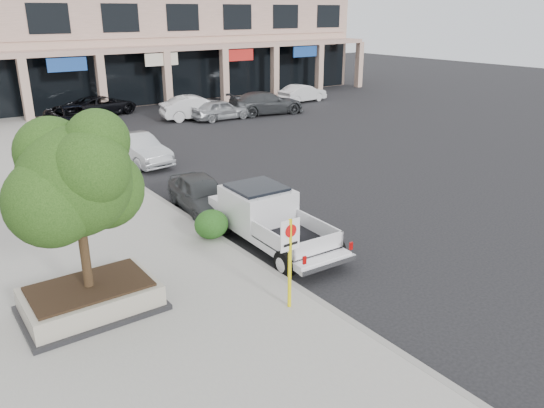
{
  "coord_description": "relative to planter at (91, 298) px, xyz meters",
  "views": [
    {
      "loc": [
        -9.3,
        -10.51,
        6.98
      ],
      "look_at": [
        -0.67,
        1.5,
        1.57
      ],
      "focal_mm": 35.0,
      "sensor_mm": 36.0,
      "label": 1
    }
  ],
  "objects": [
    {
      "name": "hedge",
      "position": [
        4.52,
        2.11,
        0.14
      ],
      "size": [
        1.1,
        0.99,
        0.93
      ],
      "primitive_type": "ellipsoid",
      "color": "#204313",
      "rests_on": "sidewalk"
    },
    {
      "name": "lot_car_f",
      "position": [
        24.3,
        22.08,
        0.22
      ],
      "size": [
        4.36,
        1.91,
        1.39
      ],
      "primitive_type": "imported",
      "rotation": [
        0.0,
        0.0,
        1.68
      ],
      "color": "silver",
      "rests_on": "ground"
    },
    {
      "name": "curb_car_c",
      "position": [
        6.05,
        16.66,
        0.19
      ],
      "size": [
        2.36,
        4.79,
        1.34
      ],
      "primitive_type": "imported",
      "rotation": [
        0.0,
        0.0,
        -0.11
      ],
      "color": "silver",
      "rests_on": "ground"
    },
    {
      "name": "planter_tree",
      "position": [
        0.13,
        0.15,
        2.94
      ],
      "size": [
        2.9,
        2.55,
        4.0
      ],
      "color": "black",
      "rests_on": "planter"
    },
    {
      "name": "pickup_truck",
      "position": [
        5.97,
        0.7,
        0.39
      ],
      "size": [
        2.23,
        5.58,
        1.73
      ],
      "primitive_type": null,
      "rotation": [
        0.0,
        0.0,
        -0.03
      ],
      "color": "silver",
      "rests_on": "ground"
    },
    {
      "name": "lot_car_c",
      "position": [
        18.8,
        19.38,
        0.32
      ],
      "size": [
        5.76,
        3.13,
        1.59
      ],
      "primitive_type": "imported",
      "rotation": [
        0.0,
        0.0,
        1.4
      ],
      "color": "#303235",
      "rests_on": "ground"
    },
    {
      "name": "no_parking_sign",
      "position": [
        3.99,
        -2.65,
        1.16
      ],
      "size": [
        0.55,
        0.09,
        2.3
      ],
      "color": "yellow",
      "rests_on": "sidewalk"
    },
    {
      "name": "curb_car_b",
      "position": [
        6.23,
        12.28,
        0.24
      ],
      "size": [
        2.04,
        4.51,
        1.44
      ],
      "primitive_type": "imported",
      "rotation": [
        0.0,
        0.0,
        0.12
      ],
      "color": "#B0B3B8",
      "rests_on": "ground"
    },
    {
      "name": "lot_car_e",
      "position": [
        14.33,
        21.87,
        0.18
      ],
      "size": [
        3.98,
        1.84,
        1.32
      ],
      "primitive_type": "imported",
      "rotation": [
        0.0,
        0.0,
        1.65
      ],
      "color": "#95969C",
      "rests_on": "ground"
    },
    {
      "name": "lot_car_d",
      "position": [
        9.09,
        25.69,
        0.22
      ],
      "size": [
        5.48,
        3.61,
        1.4
      ],
      "primitive_type": "imported",
      "rotation": [
        0.0,
        0.0,
        1.85
      ],
      "color": "black",
      "rests_on": "ground"
    },
    {
      "name": "planter",
      "position": [
        0.0,
        0.0,
        0.0
      ],
      "size": [
        3.2,
        2.2,
        0.68
      ],
      "color": "black",
      "rests_on": "sidewalk"
    },
    {
      "name": "curb_car_d",
      "position": [
        6.13,
        22.12,
        0.25
      ],
      "size": [
        2.76,
        5.39,
        1.46
      ],
      "primitive_type": "imported",
      "rotation": [
        0.0,
        0.0,
        0.07
      ],
      "color": "black",
      "rests_on": "ground"
    },
    {
      "name": "lot_car_a",
      "position": [
        15.1,
        19.45,
        0.22
      ],
      "size": [
        4.09,
        1.73,
        1.38
      ],
      "primitive_type": "imported",
      "rotation": [
        0.0,
        0.0,
        1.55
      ],
      "color": "#989BA0",
      "rests_on": "ground"
    },
    {
      "name": "strip_mall",
      "position": [
        14.32,
        32.82,
        4.27
      ],
      "size": [
        40.55,
        12.43,
        9.5
      ],
      "color": "#CA9A8E",
      "rests_on": "ground"
    },
    {
      "name": "ground",
      "position": [
        6.32,
        -1.11,
        -0.48
      ],
      "size": [
        120.0,
        120.0,
        0.0
      ],
      "primitive_type": "plane",
      "color": "black",
      "rests_on": "ground"
    },
    {
      "name": "lot_car_b",
      "position": [
        13.88,
        20.63,
        0.32
      ],
      "size": [
        5.04,
        2.56,
        1.59
      ],
      "primitive_type": "imported",
      "rotation": [
        0.0,
        0.0,
        1.38
      ],
      "color": "silver",
      "rests_on": "ground"
    },
    {
      "name": "sidewalk",
      "position": [
        0.82,
        4.89,
        -0.4
      ],
      "size": [
        8.0,
        52.0,
        0.15
      ],
      "primitive_type": "cube",
      "color": "gray",
      "rests_on": "ground"
    },
    {
      "name": "curb_car_a",
      "position": [
        5.63,
        4.81,
        0.19
      ],
      "size": [
        2.05,
        4.1,
        1.34
      ],
      "primitive_type": "imported",
      "rotation": [
        0.0,
        0.0,
        -0.12
      ],
      "color": "#323638",
      "rests_on": "ground"
    },
    {
      "name": "curb",
      "position": [
        4.77,
        4.89,
        -0.4
      ],
      "size": [
        0.2,
        52.0,
        0.15
      ],
      "primitive_type": "cube",
      "color": "gray",
      "rests_on": "ground"
    }
  ]
}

